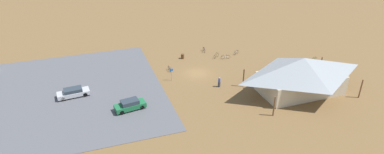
% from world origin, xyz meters
% --- Properties ---
extents(ground, '(160.00, 160.00, 0.00)m').
position_xyz_m(ground, '(0.00, 0.00, 0.00)').
color(ground, brown).
rests_on(ground, ground).
extents(parking_lot_asphalt, '(41.67, 30.28, 0.05)m').
position_xyz_m(parking_lot_asphalt, '(27.77, -0.06, 0.03)').
color(parking_lot_asphalt, '#56565B').
rests_on(parking_lot_asphalt, ground).
extents(bike_pavilion, '(15.08, 9.30, 5.63)m').
position_xyz_m(bike_pavilion, '(-12.57, 11.14, 3.23)').
color(bike_pavilion, beige).
rests_on(bike_pavilion, ground).
extents(trash_bin, '(0.60, 0.60, 0.90)m').
position_xyz_m(trash_bin, '(0.44, -6.94, 0.45)').
color(trash_bin, brown).
rests_on(trash_bin, ground).
extents(lot_sign, '(0.56, 0.08, 2.20)m').
position_xyz_m(lot_sign, '(4.90, 1.04, 1.41)').
color(lot_sign, '#99999E').
rests_on(lot_sign, ground).
extents(bicycle_green_back_row, '(1.65, 0.61, 0.82)m').
position_xyz_m(bicycle_green_back_row, '(-22.07, 2.30, 0.38)').
color(bicycle_green_back_row, black).
rests_on(bicycle_green_back_row, ground).
extents(bicycle_white_edge_north, '(1.78, 0.48, 0.84)m').
position_xyz_m(bicycle_white_edge_north, '(-7.14, -4.15, 0.38)').
color(bicycle_white_edge_north, black).
rests_on(bicycle_white_edge_north, ground).
extents(bicycle_purple_near_sign, '(0.48, 1.74, 0.91)m').
position_xyz_m(bicycle_purple_near_sign, '(-4.62, -8.83, 0.40)').
color(bicycle_purple_near_sign, black).
rests_on(bicycle_purple_near_sign, ground).
extents(bicycle_yellow_lone_east, '(1.39, 1.13, 0.88)m').
position_xyz_m(bicycle_yellow_lone_east, '(-5.73, -5.26, 0.38)').
color(bicycle_yellow_lone_east, black).
rests_on(bicycle_yellow_lone_east, ground).
extents(bicycle_blue_lone_west, '(0.48, 1.69, 0.78)m').
position_xyz_m(bicycle_blue_lone_west, '(4.25, -2.62, 0.37)').
color(bicycle_blue_lone_west, black).
rests_on(bicycle_blue_lone_west, ground).
extents(bicycle_silver_by_bin, '(1.44, 0.95, 0.79)m').
position_xyz_m(bicycle_silver_by_bin, '(-10.05, -5.50, 0.36)').
color(bicycle_silver_by_bin, black).
rests_on(bicycle_silver_by_bin, ground).
extents(bicycle_black_edge_south, '(1.67, 0.49, 0.76)m').
position_xyz_m(bicycle_black_edge_south, '(-20.00, 2.69, 0.34)').
color(bicycle_black_edge_south, black).
rests_on(bicycle_black_edge_south, ground).
extents(car_green_end_stall, '(4.46, 2.33, 1.46)m').
position_xyz_m(car_green_end_stall, '(12.78, 7.70, 0.77)').
color(car_green_end_stall, '#1E6B3D').
rests_on(car_green_end_stall, parking_lot_asphalt).
extents(car_silver_far_end, '(4.74, 2.22, 1.32)m').
position_xyz_m(car_silver_far_end, '(20.16, 1.32, 0.71)').
color(car_silver_far_end, '#BCBCC1').
rests_on(car_silver_far_end, parking_lot_asphalt).
extents(visitor_at_bikes, '(0.40, 0.37, 1.66)m').
position_xyz_m(visitor_at_bikes, '(-1.61, 5.62, 0.87)').
color(visitor_at_bikes, '#2D3347').
rests_on(visitor_at_bikes, ground).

